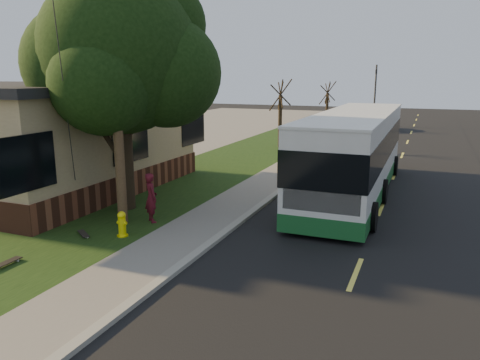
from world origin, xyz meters
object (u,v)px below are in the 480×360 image
fire_hydrant (122,224)px  distant_car (381,122)px  bare_tree_near (280,114)px  traffic_signal (375,91)px  bare_tree_far (327,106)px  dumpster (120,164)px  transit_bus (355,151)px  skateboard_main (5,263)px  skateboarder (151,198)px  utility_pole (114,74)px  leafy_tree (123,57)px  skateboard_spare (83,234)px

fire_hydrant → distant_car: 31.12m
bare_tree_near → traffic_signal: size_ratio=0.78×
bare_tree_far → dumpster: 23.54m
distant_car → transit_bus: bearing=-89.5°
distant_car → skateboard_main: bearing=-101.8°
bare_tree_far → skateboard_main: bearing=-91.7°
distant_car → fire_hydrant: bearing=-100.1°
bare_tree_far → skateboard_main: size_ratio=4.62×
traffic_signal → distant_car: size_ratio=1.28×
fire_hydrant → skateboarder: skateboarder is taller
fire_hydrant → bare_tree_near: bare_tree_near is taller
traffic_signal → dumpster: (-8.24, -27.01, -2.56)m
utility_pole → fire_hydrant: bearing=-54.6°
leafy_tree → transit_bus: bearing=36.1°
skateboard_spare → utility_pole: bearing=74.5°
leafy_tree → distant_car: (5.67, 28.20, -4.44)m
fire_hydrant → utility_pole: utility_pole is taller
leafy_tree → skateboard_spare: bearing=-80.9°
bare_tree_near → bare_tree_far: size_ratio=1.07×
skateboard_main → skateboard_spare: size_ratio=1.25×
skateboard_main → distant_car: bearing=80.8°
leafy_tree → distant_car: bearing=78.6°
leafy_tree → skateboard_spare: 5.90m
fire_hydrant → leafy_tree: (-1.57, 2.65, 4.73)m
leafy_tree → bare_tree_near: size_ratio=1.81×
dumpster → transit_bus: bearing=3.8°
traffic_signal → skateboard_spare: 34.77m
fire_hydrant → dumpster: bearing=126.4°
skateboard_main → dumpster: (-3.79, 9.85, 0.48)m
bare_tree_near → traffic_signal: 16.52m
fire_hydrant → transit_bus: 9.43m
bare_tree_far → skateboard_spare: size_ratio=5.78×
skateboarder → fire_hydrant: bearing=127.6°
fire_hydrant → leafy_tree: leafy_tree is taller
skateboard_main → skateboard_spare: 2.49m
fire_hydrant → transit_bus: bearing=55.2°
bare_tree_far → dumpster: size_ratio=2.56×
traffic_signal → transit_bus: bearing=-85.2°
traffic_signal → skateboarder: traffic_signal is taller
traffic_signal → bare_tree_near: bearing=-104.0°
transit_bus → skateboard_spare: 10.42m
dumpster → distant_car: distant_car is taller
utility_pole → skateboard_spare: utility_pole is taller
skateboard_spare → distant_car: distant_car is taller
traffic_signal → transit_bus: traffic_signal is taller
leafy_tree → traffic_signal: bearing=81.5°
fire_hydrant → skateboarder: size_ratio=0.47×
skateboard_main → skateboard_spare: skateboard_main is taller
utility_pole → skateboard_spare: 4.73m
transit_bus → distant_car: bearing=93.0°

